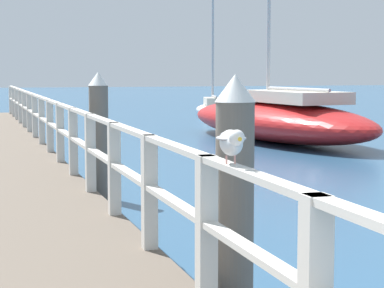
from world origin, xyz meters
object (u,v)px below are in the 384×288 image
at_px(dock_piling_far, 99,135).
at_px(boat_5, 277,119).
at_px(boat_3, 213,107).
at_px(seagull_foreground, 231,141).
at_px(dock_piling_near, 235,202).

distance_m(dock_piling_far, boat_5, 9.63).
bearing_deg(boat_3, seagull_foreground, -96.14).
xyz_separation_m(boat_3, boat_5, (-1.96, -11.09, 0.26)).
height_order(seagull_foreground, boat_5, boat_5).
bearing_deg(dock_piling_near, boat_5, 65.29).
relative_size(dock_piling_near, dock_piling_far, 1.00).
bearing_deg(boat_5, boat_3, 73.62).
bearing_deg(boat_5, seagull_foreground, -120.88).
bearing_deg(boat_3, dock_piling_far, -101.12).
xyz_separation_m(seagull_foreground, boat_3, (8.41, 25.25, -1.16)).
distance_m(dock_piling_near, seagull_foreground, 1.18).
bearing_deg(dock_piling_far, boat_5, 50.89).
distance_m(dock_piling_far, boat_3, 20.23).
bearing_deg(boat_5, dock_piling_near, -121.09).
xyz_separation_m(dock_piling_far, boat_5, (6.07, 7.46, -0.36)).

